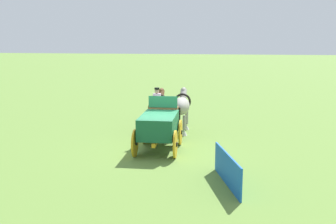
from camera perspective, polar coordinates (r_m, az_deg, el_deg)
ground_plane at (r=18.07m, az=-1.32°, el=-5.50°), size 220.00×220.00×0.00m
show_wagon at (r=17.94m, az=-1.27°, el=-1.89°), size 5.71×2.01×2.65m
draft_horse_near at (r=21.46m, az=-1.54°, el=0.67°), size 3.24×1.01×2.17m
draft_horse_off at (r=21.29m, az=1.92°, el=0.76°), size 3.04×1.00×2.25m
sponsor_banner at (r=13.96m, az=8.52°, el=-8.14°), size 3.08×0.99×1.10m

